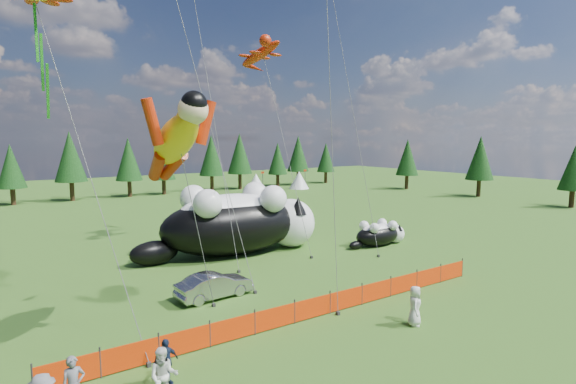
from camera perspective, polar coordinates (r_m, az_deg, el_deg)
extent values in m
plane|color=#153D0B|center=(23.31, -1.45, -13.41)|extent=(160.00, 160.00, 0.00)
cylinder|color=#262626|center=(17.16, -29.70, -20.07)|extent=(0.06, 0.06, 1.10)
cylinder|color=#262626|center=(17.37, -22.73, -19.35)|extent=(0.06, 0.06, 1.10)
cylinder|color=#262626|center=(17.80, -16.08, -18.41)|extent=(0.06, 0.06, 1.10)
cylinder|color=#262626|center=(18.44, -9.89, -17.31)|extent=(0.06, 0.06, 1.10)
cylinder|color=#262626|center=(19.27, -4.24, -16.13)|extent=(0.06, 0.06, 1.10)
cylinder|color=#262626|center=(20.26, 0.84, -14.93)|extent=(0.06, 0.06, 1.10)
cylinder|color=#262626|center=(21.40, 5.36, -13.75)|extent=(0.06, 0.06, 1.10)
cylinder|color=#262626|center=(22.65, 9.36, -12.63)|extent=(0.06, 0.06, 1.10)
cylinder|color=#262626|center=(24.01, 12.90, -11.58)|extent=(0.06, 0.06, 1.10)
cylinder|color=#262626|center=(25.45, 16.02, -10.61)|extent=(0.06, 0.06, 1.10)
cylinder|color=#262626|center=(26.96, 18.79, -9.72)|extent=(0.06, 0.06, 1.10)
cylinder|color=#262626|center=(28.53, 21.25, -8.91)|extent=(0.06, 0.06, 1.10)
cube|color=red|center=(17.26, -26.18, -19.89)|extent=(2.00, 0.04, 0.90)
cube|color=red|center=(17.58, -19.35, -19.05)|extent=(2.00, 0.04, 0.90)
cube|color=red|center=(18.12, -12.91, -18.02)|extent=(2.00, 0.04, 0.90)
cube|color=red|center=(18.86, -6.99, -16.86)|extent=(2.00, 0.04, 0.90)
cube|color=red|center=(19.77, -1.63, -15.66)|extent=(2.00, 0.04, 0.90)
cube|color=red|center=(20.83, 3.16, -14.46)|extent=(2.00, 0.04, 0.90)
cube|color=red|center=(22.03, 7.42, -13.31)|extent=(2.00, 0.04, 0.90)
cube|color=red|center=(23.33, 11.18, -12.21)|extent=(2.00, 0.04, 0.90)
cube|color=red|center=(24.73, 14.51, -11.20)|extent=(2.00, 0.04, 0.90)
cube|color=red|center=(26.21, 17.45, -10.26)|extent=(2.00, 0.04, 0.90)
cube|color=red|center=(27.75, 20.05, -9.41)|extent=(2.00, 0.04, 0.90)
ellipsoid|color=black|center=(31.48, -7.12, -4.29)|extent=(10.43, 5.51, 4.03)
ellipsoid|color=white|center=(31.30, -7.14, -2.48)|extent=(7.87, 3.97, 2.47)
sphere|color=white|center=(33.56, 0.35, -3.93)|extent=(3.59, 3.59, 3.59)
sphere|color=#CC4F69|center=(34.33, 2.56, -3.70)|extent=(0.50, 0.50, 0.50)
ellipsoid|color=black|center=(30.17, -16.64, -7.42)|extent=(3.25, 1.82, 1.57)
cone|color=black|center=(32.41, 1.30, -1.75)|extent=(1.25, 1.25, 1.25)
cone|color=black|center=(34.25, -0.54, -1.28)|extent=(1.25, 1.25, 1.25)
sphere|color=white|center=(33.48, -4.22, -0.29)|extent=(1.88, 1.88, 1.88)
sphere|color=white|center=(30.89, -1.90, -0.87)|extent=(1.88, 1.88, 1.88)
sphere|color=white|center=(31.78, -11.91, -0.80)|extent=(1.88, 1.88, 1.88)
sphere|color=white|center=(29.04, -10.16, -1.47)|extent=(1.88, 1.88, 1.88)
ellipsoid|color=black|center=(34.65, 11.32, -5.42)|extent=(4.02, 1.99, 1.58)
ellipsoid|color=white|center=(34.57, 11.34, -4.77)|extent=(3.03, 1.43, 0.97)
sphere|color=white|center=(35.94, 13.47, -5.17)|extent=(1.41, 1.41, 1.41)
sphere|color=#CC4F69|center=(36.36, 14.13, -5.05)|extent=(0.20, 0.20, 0.20)
ellipsoid|color=black|center=(33.37, 8.65, -6.68)|extent=(1.25, 0.66, 0.62)
cone|color=black|center=(35.54, 13.98, -4.40)|extent=(0.49, 0.49, 0.49)
cone|color=black|center=(36.12, 13.01, -4.19)|extent=(0.49, 0.49, 0.49)
sphere|color=white|center=(35.56, 11.85, -3.88)|extent=(0.74, 0.74, 0.74)
sphere|color=white|center=(34.77, 13.16, -4.16)|extent=(0.74, 0.74, 0.74)
sphere|color=white|center=(34.33, 9.62, -4.22)|extent=(0.74, 0.74, 0.74)
sphere|color=white|center=(33.50, 10.93, -4.52)|extent=(0.74, 0.74, 0.74)
imported|color=#A9A8AD|center=(23.54, -9.33, -11.62)|extent=(4.03, 1.66, 1.30)
imported|color=silver|center=(15.13, -15.53, -21.66)|extent=(1.02, 0.82, 1.82)
imported|color=#141F37|center=(16.21, -15.30, -20.11)|extent=(0.99, 0.64, 1.57)
imported|color=silver|center=(20.72, 15.81, -13.73)|extent=(1.01, 0.98, 1.75)
cylinder|color=#595959|center=(20.52, -11.62, -4.53)|extent=(0.03, 0.03, 8.22)
cube|color=#262626|center=(22.57, -9.43, -13.97)|extent=(0.15, 0.15, 0.16)
cylinder|color=#595959|center=(33.60, -0.58, 5.92)|extent=(0.03, 0.03, 17.27)
cube|color=#262626|center=(30.64, 2.99, -8.28)|extent=(0.15, 0.15, 0.16)
cylinder|color=#595959|center=(18.48, -24.06, 2.73)|extent=(0.03, 0.03, 14.94)
cube|color=#262626|center=(17.76, -17.25, -20.20)|extent=(0.15, 0.15, 0.16)
cube|color=#198117|center=(21.40, -29.17, 14.23)|extent=(0.21, 0.21, 4.54)
cylinder|color=#595959|center=(24.89, -10.52, 10.78)|extent=(0.03, 0.03, 20.43)
cube|color=#262626|center=(24.06, -4.21, -12.56)|extent=(0.15, 0.15, 0.16)
cylinder|color=#595959|center=(33.65, 7.66, 13.35)|extent=(0.03, 0.03, 24.67)
cube|color=#262626|center=(31.56, 11.41, -7.96)|extent=(0.15, 0.15, 0.16)
cylinder|color=#595959|center=(20.96, 5.56, 7.39)|extent=(0.03, 0.03, 16.41)
cube|color=#262626|center=(21.45, 6.36, -15.06)|extent=(0.15, 0.15, 0.16)
cylinder|color=#595959|center=(29.85, -9.57, 10.22)|extent=(0.03, 0.03, 20.77)
cube|color=#262626|center=(27.63, -6.26, -10.00)|extent=(0.15, 0.15, 0.16)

